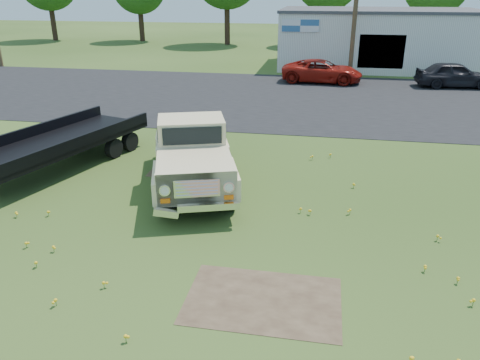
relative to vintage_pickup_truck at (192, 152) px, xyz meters
name	(u,v)px	position (x,y,z in m)	size (l,w,h in m)	color
ground	(221,223)	(1.37, -2.30, -1.07)	(140.00, 140.00, 0.00)	#2A4014
asphalt_lot	(280,98)	(1.37, 12.70, -1.07)	(90.00, 14.00, 0.02)	black
dirt_patch_a	(263,300)	(2.87, -5.30, -1.07)	(3.00, 2.00, 0.01)	#453325
dirt_patch_b	(185,170)	(-0.63, 1.20, -1.07)	(2.20, 1.60, 0.01)	#453325
commercial_building	(377,38)	(7.37, 24.69, 1.04)	(14.20, 8.20, 4.15)	beige
utility_pole_mid	(356,4)	(5.37, 19.70, 3.54)	(1.60, 0.30, 9.00)	#432D1F
vintage_pickup_truck	(192,152)	(0.00, 0.00, 0.00)	(2.28, 5.87, 2.13)	beige
flatbed_trailer	(56,139)	(-4.88, 0.75, -0.08)	(2.41, 7.22, 1.97)	black
red_pickup	(322,71)	(3.55, 17.56, -0.37)	(2.30, 5.00, 1.39)	maroon
dark_sedan	(454,75)	(11.39, 17.39, -0.32)	(1.77, 4.41, 1.50)	black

